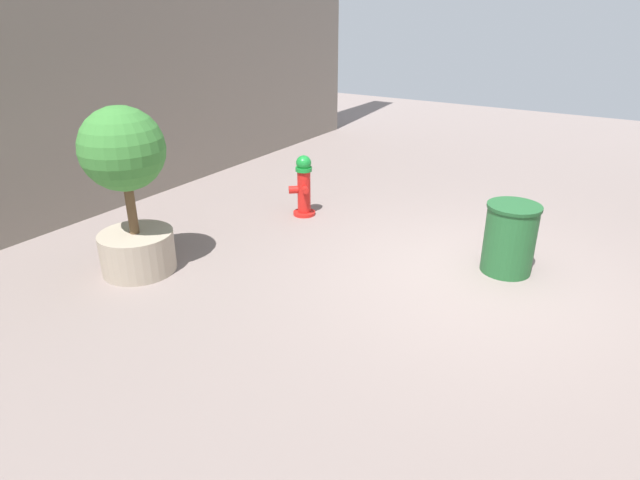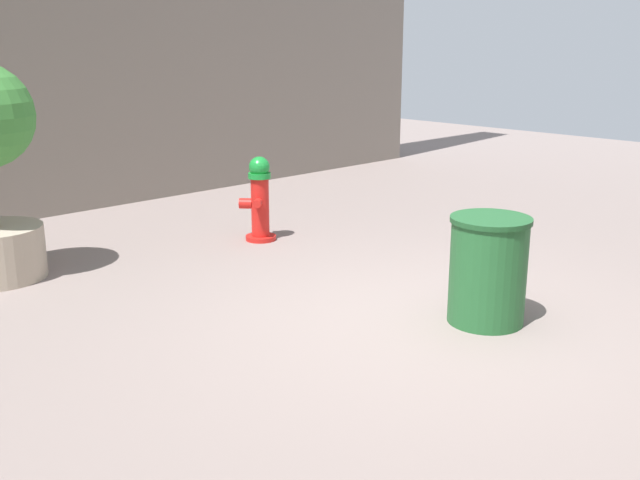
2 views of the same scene
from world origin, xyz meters
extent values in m
plane|color=gray|center=(0.00, 0.00, 0.00)|extent=(23.40, 23.40, 0.00)
cylinder|color=red|center=(2.83, -0.73, 0.03)|extent=(0.34, 0.34, 0.05)
cylinder|color=red|center=(2.83, -0.73, 0.37)|extent=(0.20, 0.20, 0.65)
cylinder|color=#198C33|center=(2.83, -0.73, 0.73)|extent=(0.25, 0.25, 0.06)
sphere|color=#198C33|center=(2.83, -0.73, 0.82)|extent=(0.23, 0.23, 0.23)
cylinder|color=red|center=(2.74, -0.62, 0.45)|extent=(0.15, 0.16, 0.09)
cylinder|color=red|center=(2.92, -0.84, 0.45)|extent=(0.15, 0.16, 0.09)
cylinder|color=red|center=(2.95, -0.63, 0.41)|extent=(0.18, 0.18, 0.12)
cylinder|color=#266633|center=(-0.30, -0.46, 0.41)|extent=(0.60, 0.60, 0.81)
cylinder|color=#1E5128|center=(-0.30, -0.46, 0.83)|extent=(0.63, 0.63, 0.04)
camera|label=1|loc=(-1.47, 5.67, 2.98)|focal=30.01mm
camera|label=2|loc=(-3.31, 4.26, 2.17)|focal=41.26mm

